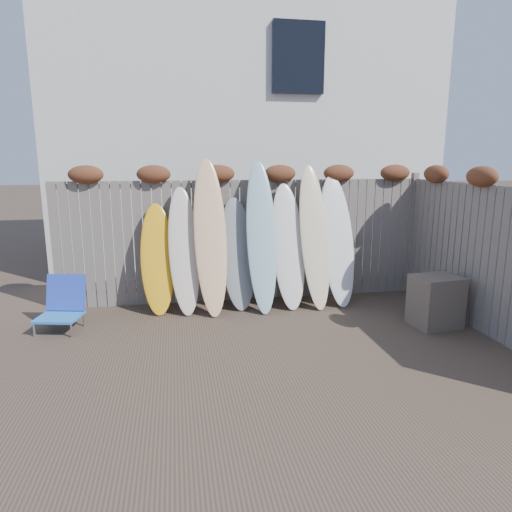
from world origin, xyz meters
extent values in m
plane|color=#493A2D|center=(0.00, 0.00, 0.00)|extent=(80.00, 80.00, 0.00)
cube|color=slate|center=(0.00, 2.40, 1.00)|extent=(6.00, 0.10, 2.00)
cube|color=slate|center=(3.00, 2.40, 1.05)|extent=(0.10, 0.10, 2.10)
ellipsoid|color=brown|center=(-2.40, 2.36, 2.10)|extent=(0.52, 0.28, 0.28)
ellipsoid|color=brown|center=(-1.40, 2.36, 2.10)|extent=(0.52, 0.28, 0.28)
ellipsoid|color=brown|center=(-0.40, 2.36, 2.10)|extent=(0.52, 0.28, 0.28)
ellipsoid|color=brown|center=(0.60, 2.36, 2.10)|extent=(0.52, 0.28, 0.28)
ellipsoid|color=brown|center=(1.60, 2.36, 2.10)|extent=(0.52, 0.28, 0.28)
ellipsoid|color=brown|center=(2.60, 2.36, 2.10)|extent=(0.52, 0.28, 0.28)
cube|color=slate|center=(3.00, 0.20, 1.00)|extent=(0.10, 4.40, 2.00)
ellipsoid|color=brown|center=(2.96, 0.60, 2.10)|extent=(0.28, 0.56, 0.28)
ellipsoid|color=brown|center=(2.96, 1.70, 2.10)|extent=(0.28, 0.56, 0.28)
cube|color=silver|center=(0.50, 6.50, 3.00)|extent=(8.00, 5.00, 6.00)
cube|color=black|center=(1.30, 3.95, 4.20)|extent=(1.00, 0.12, 1.30)
cube|color=#2A7BD3|center=(-2.72, 1.38, 0.21)|extent=(0.64, 0.59, 0.03)
cube|color=blue|center=(-2.66, 1.63, 0.48)|extent=(0.57, 0.28, 0.51)
cylinder|color=silver|center=(-3.01, 1.23, 0.10)|extent=(0.03, 0.03, 0.21)
cylinder|color=#B1B2B9|center=(-2.92, 1.63, 0.10)|extent=(0.03, 0.03, 0.21)
cylinder|color=#A1A1A8|center=(-2.51, 1.12, 0.10)|extent=(0.03, 0.03, 0.21)
cylinder|color=#A3A4AA|center=(-2.43, 1.52, 0.10)|extent=(0.03, 0.03, 0.21)
cube|color=#706654|center=(2.49, 0.68, 0.36)|extent=(0.68, 0.59, 0.72)
cube|color=#4B372D|center=(3.05, 1.27, 0.83)|extent=(0.10, 1.11, 1.66)
ellipsoid|color=#F1A814|center=(-1.39, 2.02, 0.83)|extent=(0.53, 0.61, 1.67)
ellipsoid|color=beige|center=(-0.98, 1.98, 0.96)|extent=(0.53, 0.72, 1.92)
ellipsoid|color=#EEB88E|center=(-0.58, 1.91, 1.18)|extent=(0.53, 0.85, 2.36)
ellipsoid|color=gray|center=(-0.14, 2.04, 0.87)|extent=(0.59, 0.67, 1.74)
ellipsoid|color=#91BEC7|center=(0.21, 1.90, 1.16)|extent=(0.48, 0.82, 2.32)
ellipsoid|color=silver|center=(0.66, 1.96, 0.98)|extent=(0.56, 0.72, 1.96)
ellipsoid|color=beige|center=(1.08, 1.93, 1.12)|extent=(0.51, 0.81, 2.24)
ellipsoid|color=white|center=(1.48, 1.97, 1.04)|extent=(0.60, 0.77, 2.08)
camera|label=1|loc=(-1.09, -4.95, 2.33)|focal=32.00mm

